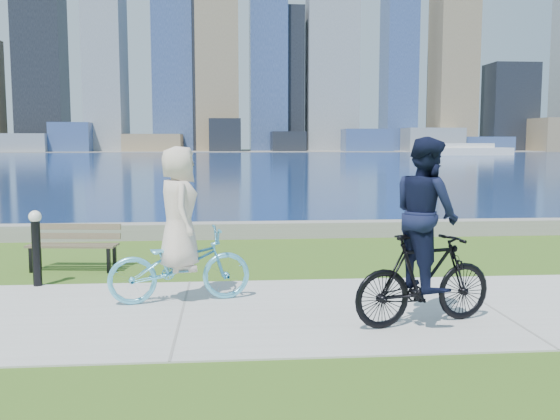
# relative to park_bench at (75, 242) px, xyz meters

# --- Properties ---
(ground) EXTENTS (320.00, 320.00, 0.00)m
(ground) POSITION_rel_park_bench_xyz_m (1.99, -2.93, -0.47)
(ground) COLOR #355817
(ground) RESTS_ON ground
(concrete_path) EXTENTS (80.00, 3.50, 0.02)m
(concrete_path) POSITION_rel_park_bench_xyz_m (1.99, -2.93, -0.46)
(concrete_path) COLOR #AFAEA9
(concrete_path) RESTS_ON ground
(seawall) EXTENTS (90.00, 0.50, 0.35)m
(seawall) POSITION_rel_park_bench_xyz_m (1.99, 3.27, -0.29)
(seawall) COLOR gray
(seawall) RESTS_ON ground
(bay_water) EXTENTS (320.00, 131.00, 0.01)m
(bay_water) POSITION_rel_park_bench_xyz_m (1.99, 69.07, -0.47)
(bay_water) COLOR navy
(bay_water) RESTS_ON ground
(far_shore) EXTENTS (320.00, 30.00, 0.12)m
(far_shore) POSITION_rel_park_bench_xyz_m (1.99, 127.07, -0.41)
(far_shore) COLOR gray
(far_shore) RESTS_ON ground
(city_skyline) EXTENTS (178.35, 22.91, 76.00)m
(city_skyline) POSITION_rel_park_bench_xyz_m (0.31, 126.68, 21.88)
(city_skyline) COLOR #7A684B
(city_skyline) RESTS_ON ground
(ferry_far) EXTENTS (13.63, 3.89, 1.85)m
(ferry_far) POSITION_rel_park_bench_xyz_m (39.61, 83.15, 0.30)
(ferry_far) COLOR silver
(ferry_far) RESTS_ON ground
(park_bench) EXTENTS (1.53, 0.68, 0.77)m
(park_bench) POSITION_rel_park_bench_xyz_m (0.00, 0.00, 0.00)
(park_bench) COLOR black
(park_bench) RESTS_ON ground
(bollard_lamp) EXTENTS (0.19, 0.19, 1.16)m
(bollard_lamp) POSITION_rel_park_bench_xyz_m (-0.26, -1.23, 0.19)
(bollard_lamp) COLOR black
(bollard_lamp) RESTS_ON ground
(cyclist_woman) EXTENTS (0.99, 1.99, 2.09)m
(cyclist_woman) POSITION_rel_park_bench_xyz_m (1.93, -2.34, 0.33)
(cyclist_woman) COLOR #61C7EC
(cyclist_woman) RESTS_ON ground
(cyclist_man) EXTENTS (0.97, 1.87, 2.21)m
(cyclist_man) POSITION_rel_park_bench_xyz_m (4.87, -3.66, 0.48)
(cyclist_man) COLOR black
(cyclist_man) RESTS_ON ground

